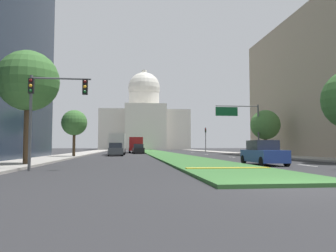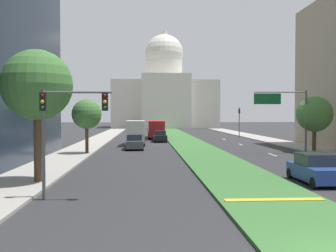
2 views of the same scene
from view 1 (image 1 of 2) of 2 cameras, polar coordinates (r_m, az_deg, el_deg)
name	(u,v)px [view 1 (image 1 of 2)]	position (r m, az deg, el deg)	size (l,w,h in m)	color
ground_plane	(156,153)	(64.96, -2.16, -4.71)	(260.00, 260.00, 0.00)	#2B2B2D
grass_median	(158,153)	(59.48, -1.74, -4.75)	(5.05, 98.98, 0.14)	#386B33
median_curb_nose	(228,168)	(17.65, 10.52, -7.27)	(4.54, 0.50, 0.04)	gold
lane_dashes_right	(225,156)	(41.61, 10.07, -5.31)	(0.16, 42.73, 0.01)	silver
sidewalk_left	(81,154)	(54.32, -15.14, -4.74)	(4.00, 98.98, 0.15)	#9E9991
sidewalk_right	(237,153)	(56.78, 12.08, -4.73)	(4.00, 98.98, 0.15)	#9E9991
capitol_building	(144,122)	(119.32, -4.24, 0.66)	(31.54, 23.53, 29.70)	silver
traffic_light_near_left	(47,101)	(18.93, -20.59, 4.18)	(3.34, 0.35, 5.20)	#515456
traffic_light_far_right	(206,136)	(68.12, 6.66, -1.85)	(0.28, 0.35, 5.20)	#515456
overhead_guide_sign	(242,119)	(41.26, 12.96, 1.17)	(5.59, 0.20, 6.50)	#515456
street_tree_left_near	(28,81)	(23.82, -23.42, 7.23)	(4.06, 4.06, 7.73)	#4C3823
street_tree_left_mid	(74,123)	(39.22, -16.20, 0.52)	(2.96, 2.96, 5.52)	#4C3823
street_tree_right_mid	(265,125)	(43.27, 16.78, 0.18)	(3.78, 3.78, 5.94)	#4C3823
sedan_lead_stopped	(263,153)	(23.59, 16.46, -4.66)	(1.90, 4.34, 1.72)	navy
sedan_midblock	(115,150)	(43.81, -9.29, -4.16)	(2.25, 4.51, 1.75)	#4C5156
sedan_distant	(138,149)	(55.71, -5.27, -4.08)	(2.04, 4.61, 1.68)	black
box_truck_delivery	(117,144)	(49.88, -8.92, -3.10)	(2.40, 6.40, 3.20)	#4C5156
city_bus	(136,144)	(64.32, -5.74, -3.13)	(2.62, 11.00, 2.95)	#B21E1E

